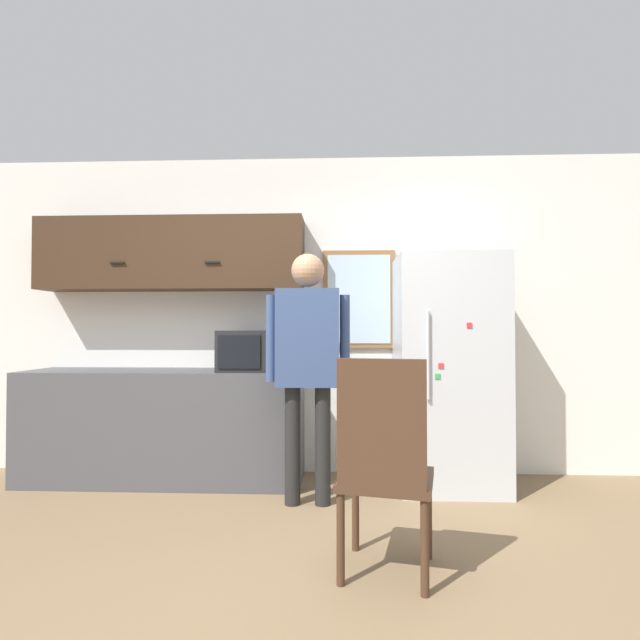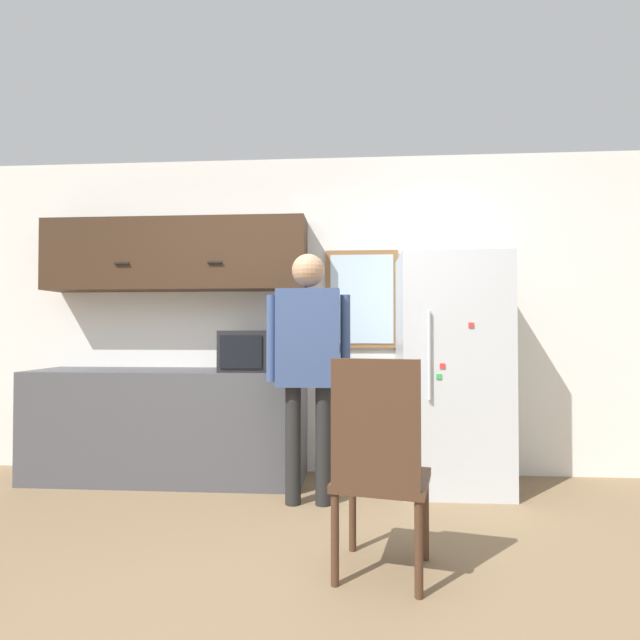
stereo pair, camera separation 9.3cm
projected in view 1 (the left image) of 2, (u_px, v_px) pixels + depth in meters
ground_plane at (267, 600)px, 2.23m from camera, size 16.00×16.00×0.00m
back_wall at (303, 314)px, 4.32m from camera, size 6.00×0.06×2.70m
counter at (165, 425)px, 4.02m from camera, size 2.22×0.61×0.89m
upper_cabinets at (172, 254)px, 4.19m from camera, size 2.22×0.34×0.60m
microwave at (250, 351)px, 3.95m from camera, size 0.46×0.41×0.32m
person at (308, 350)px, 3.48m from camera, size 0.59×0.23×1.75m
refrigerator at (448, 371)px, 3.87m from camera, size 0.79×0.72×1.78m
chair at (384, 460)px, 2.42m from camera, size 0.54×0.54×1.08m
window at (359, 299)px, 4.26m from camera, size 0.61×0.05×0.83m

